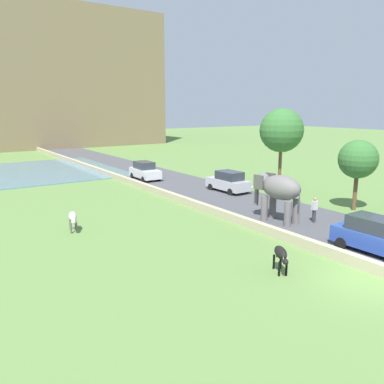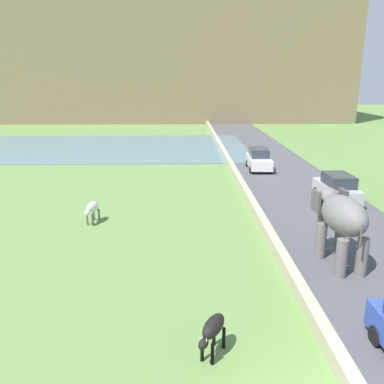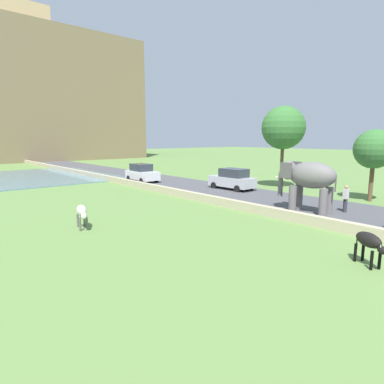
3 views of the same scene
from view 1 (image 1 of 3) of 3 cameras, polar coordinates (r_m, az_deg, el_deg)
The scene contains 12 objects.
ground_plane at distance 17.83m, azimuth 23.58°, elevation -11.92°, with size 220.00×220.00×0.00m, color #608442.
road_surface at distance 34.91m, azimuth -0.18°, elevation 0.69°, with size 7.00×120.00×0.06m, color #4C4C51.
barrier_wall at distance 31.23m, azimuth -3.91°, elevation -0.27°, with size 0.40×110.00×0.54m, color tan.
elephant at distance 24.52m, azimuth 12.42°, elevation 0.26°, with size 1.70×3.54×2.99m.
person_beside_elephant at distance 25.17m, azimuth 17.43°, elevation -2.44°, with size 0.36×0.22×1.63m.
car_white at distance 38.89m, azimuth -6.90°, elevation 3.08°, with size 1.92×4.06×1.80m.
car_blue at distance 21.08m, azimuth 25.12°, elevation -5.77°, with size 1.82×4.02×1.80m.
car_silver at distance 33.06m, azimuth 5.31°, elevation 1.52°, with size 1.85×4.03×1.80m.
cow_black at distance 17.35m, azimuth 12.85°, elevation -8.87°, with size 0.96×1.38×1.15m.
cow_white at distance 23.40m, azimuth -17.00°, elevation -3.58°, with size 0.69×1.42×1.15m.
tree_mid at distance 33.60m, azimuth 12.94°, elevation 8.73°, with size 3.63×3.63×6.98m.
tree_far at distance 28.93m, azimuth 23.07°, elevation 4.39°, with size 2.64×2.64×4.89m.
Camera 1 is at (-14.12, -8.38, 6.97)m, focal length 36.55 mm.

